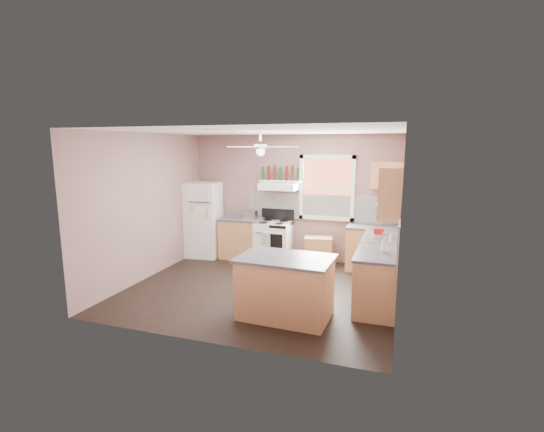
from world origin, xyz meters
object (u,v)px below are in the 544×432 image
(island, at_px, (285,288))
(cart, at_px, (318,252))
(stove, at_px, (274,242))
(toaster, at_px, (250,214))
(refrigerator, at_px, (204,220))

(island, bearing_deg, cart, 93.88)
(stove, xyz_separation_m, island, (1.03, -2.60, 0.00))
(toaster, xyz_separation_m, stove, (0.55, -0.04, -0.56))
(refrigerator, xyz_separation_m, island, (2.66, -2.52, -0.40))
(stove, height_order, cart, stove)
(toaster, distance_m, stove, 0.78)
(toaster, height_order, island, toaster)
(refrigerator, distance_m, cart, 2.65)
(cart, bearing_deg, refrigerator, 171.06)
(refrigerator, xyz_separation_m, cart, (2.59, 0.10, -0.55))
(stove, distance_m, island, 2.79)
(cart, bearing_deg, stove, 170.62)
(refrigerator, height_order, stove, refrigerator)
(refrigerator, height_order, cart, refrigerator)
(stove, bearing_deg, refrigerator, -178.88)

